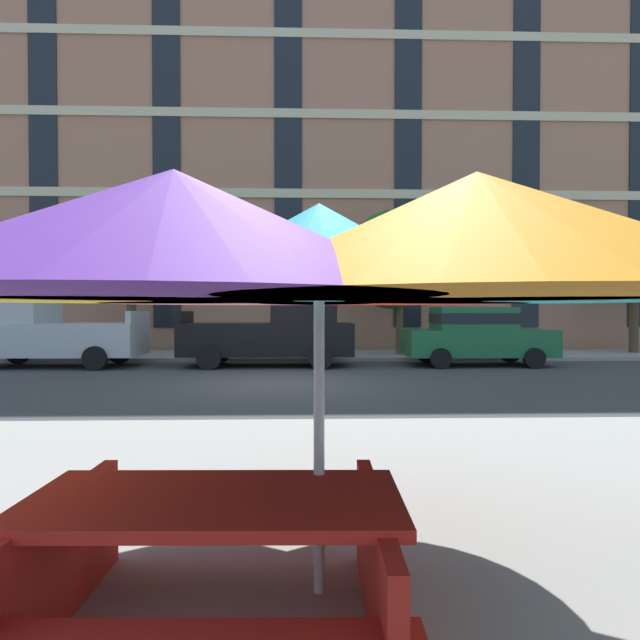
% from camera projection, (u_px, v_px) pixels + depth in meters
% --- Properties ---
extents(ground_plane, '(120.00, 120.00, 0.00)m').
position_uv_depth(ground_plane, '(277.00, 383.00, 11.80)').
color(ground_plane, '#38383A').
extents(sidewalk_near_patio, '(56.00, 9.00, 0.12)m').
position_uv_depth(sidewalk_near_patio, '(189.00, 604.00, 2.80)').
color(sidewalk_near_patio, gray).
rests_on(sidewalk_near_patio, ground).
extents(sidewalk_far, '(56.00, 3.60, 0.12)m').
position_uv_depth(sidewalk_far, '(287.00, 355.00, 18.59)').
color(sidewalk_far, gray).
rests_on(sidewalk_far, ground).
extents(apartment_building, '(43.62, 12.08, 16.00)m').
position_uv_depth(apartment_building, '(292.00, 189.00, 26.64)').
color(apartment_building, '#A87056').
rests_on(apartment_building, ground).
extents(pickup_silver, '(5.10, 2.12, 2.20)m').
position_uv_depth(pickup_silver, '(46.00, 332.00, 15.26)').
color(pickup_silver, '#A8AAB2').
rests_on(pickup_silver, ground).
extents(pickup_black, '(5.10, 2.12, 2.20)m').
position_uv_depth(pickup_black, '(275.00, 332.00, 15.47)').
color(pickup_black, black).
rests_on(pickup_black, ground).
extents(sedan_green, '(4.40, 1.98, 1.78)m').
position_uv_depth(sedan_green, '(476.00, 334.00, 15.66)').
color(sedan_green, '#195933').
rests_on(sedan_green, ground).
extents(street_tree_left, '(2.82, 2.71, 4.64)m').
position_uv_depth(street_tree_left, '(129.00, 263.00, 18.21)').
color(street_tree_left, brown).
rests_on(street_tree_left, ground).
extents(street_tree_middle, '(3.42, 3.38, 5.26)m').
position_uv_depth(street_tree_middle, '(392.00, 259.00, 18.34)').
color(street_tree_middle, brown).
rests_on(street_tree_middle, ground).
extents(street_tree_right, '(2.78, 2.85, 4.85)m').
position_uv_depth(street_tree_right, '(635.00, 262.00, 19.12)').
color(street_tree_right, '#4C3823').
rests_on(street_tree_right, ground).
extents(patio_umbrella, '(4.10, 3.81, 2.25)m').
position_uv_depth(patio_umbrella, '(319.00, 259.00, 2.79)').
color(patio_umbrella, silver).
rests_on(patio_umbrella, ground).
extents(picnic_table, '(1.84, 1.57, 0.77)m').
position_uv_depth(picnic_table, '(215.00, 554.00, 2.48)').
color(picnic_table, red).
rests_on(picnic_table, ground).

